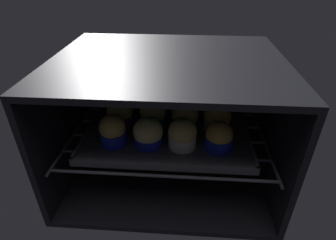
{
  "coord_description": "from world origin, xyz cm",
  "views": [
    {
      "loc": [
        4.86,
        -44.31,
        58.02
      ],
      "look_at": [
        0.0,
        22.22,
        17.24
      ],
      "focal_mm": 29.2,
      "sensor_mm": 36.0,
      "label": 1
    }
  ],
  "objects_px": {
    "muffin_row0_col2": "(182,134)",
    "muffin_row1_col0": "(120,113)",
    "muffin_row0_col0": "(113,130)",
    "muffin_row2_col0": "(126,99)",
    "muffin_row1_col2": "(185,116)",
    "muffin_row0_col1": "(148,133)",
    "muffin_row2_col3": "(215,101)",
    "muffin_row1_col3": "(217,118)",
    "muffin_row2_col2": "(186,100)",
    "baking_tray": "(168,128)",
    "muffin_row0_col3": "(219,137)",
    "muffin_row1_col1": "(153,113)",
    "muffin_row2_col1": "(155,99)"
  },
  "relations": [
    {
      "from": "baking_tray",
      "to": "muffin_row1_col3",
      "type": "bearing_deg",
      "value": -1.21
    },
    {
      "from": "muffin_row0_col2",
      "to": "muffin_row1_col1",
      "type": "distance_m",
      "value": 0.13
    },
    {
      "from": "baking_tray",
      "to": "muffin_row1_col1",
      "type": "bearing_deg",
      "value": 178.84
    },
    {
      "from": "muffin_row2_col0",
      "to": "muffin_row2_col3",
      "type": "distance_m",
      "value": 0.28
    },
    {
      "from": "muffin_row0_col1",
      "to": "muffin_row2_col2",
      "type": "bearing_deg",
      "value": 63.87
    },
    {
      "from": "muffin_row2_col2",
      "to": "muffin_row0_col0",
      "type": "bearing_deg",
      "value": -134.99
    },
    {
      "from": "muffin_row2_col0",
      "to": "muffin_row2_col2",
      "type": "xyz_separation_m",
      "value": [
        0.19,
        0.0,
        0.0
      ]
    },
    {
      "from": "muffin_row1_col0",
      "to": "muffin_row2_col0",
      "type": "xyz_separation_m",
      "value": [
        -0.0,
        0.09,
        -0.0
      ]
    },
    {
      "from": "muffin_row1_col2",
      "to": "muffin_row2_col3",
      "type": "relative_size",
      "value": 0.95
    },
    {
      "from": "muffin_row0_col2",
      "to": "muffin_row2_col1",
      "type": "relative_size",
      "value": 0.98
    },
    {
      "from": "muffin_row0_col0",
      "to": "muffin_row0_col1",
      "type": "bearing_deg",
      "value": -1.79
    },
    {
      "from": "muffin_row0_col2",
      "to": "muffin_row0_col0",
      "type": "bearing_deg",
      "value": 179.06
    },
    {
      "from": "muffin_row1_col2",
      "to": "muffin_row2_col3",
      "type": "bearing_deg",
      "value": 44.61
    },
    {
      "from": "muffin_row2_col1",
      "to": "muffin_row2_col2",
      "type": "distance_m",
      "value": 0.1
    },
    {
      "from": "muffin_row1_col2",
      "to": "muffin_row0_col3",
      "type": "bearing_deg",
      "value": -46.97
    },
    {
      "from": "muffin_row1_col0",
      "to": "muffin_row2_col2",
      "type": "height_order",
      "value": "muffin_row1_col0"
    },
    {
      "from": "muffin_row0_col3",
      "to": "muffin_row1_col2",
      "type": "distance_m",
      "value": 0.13
    },
    {
      "from": "muffin_row2_col0",
      "to": "muffin_row1_col2",
      "type": "bearing_deg",
      "value": -26.21
    },
    {
      "from": "muffin_row0_col0",
      "to": "muffin_row1_col2",
      "type": "relative_size",
      "value": 1.02
    },
    {
      "from": "muffin_row0_col2",
      "to": "muffin_row1_col2",
      "type": "xyz_separation_m",
      "value": [
        0.0,
        0.09,
        -0.0
      ]
    },
    {
      "from": "baking_tray",
      "to": "muffin_row0_col2",
      "type": "distance_m",
      "value": 0.11
    },
    {
      "from": "muffin_row1_col3",
      "to": "muffin_row2_col3",
      "type": "xyz_separation_m",
      "value": [
        0.0,
        0.09,
        0.0
      ]
    },
    {
      "from": "baking_tray",
      "to": "muffin_row0_col1",
      "type": "relative_size",
      "value": 5.49
    },
    {
      "from": "muffin_row1_col2",
      "to": "muffin_row2_col3",
      "type": "height_order",
      "value": "muffin_row2_col3"
    },
    {
      "from": "muffin_row0_col3",
      "to": "muffin_row1_col1",
      "type": "relative_size",
      "value": 0.84
    },
    {
      "from": "muffin_row0_col1",
      "to": "muffin_row2_col1",
      "type": "distance_m",
      "value": 0.18
    },
    {
      "from": "muffin_row1_col0",
      "to": "muffin_row2_col3",
      "type": "relative_size",
      "value": 0.98
    },
    {
      "from": "muffin_row1_col0",
      "to": "muffin_row2_col3",
      "type": "bearing_deg",
      "value": 17.52
    },
    {
      "from": "muffin_row0_col1",
      "to": "muffin_row2_col0",
      "type": "bearing_deg",
      "value": 117.06
    },
    {
      "from": "baking_tray",
      "to": "muffin_row2_col2",
      "type": "bearing_deg",
      "value": 63.22
    },
    {
      "from": "muffin_row1_col2",
      "to": "muffin_row0_col1",
      "type": "bearing_deg",
      "value": -134.51
    },
    {
      "from": "muffin_row0_col3",
      "to": "muffin_row2_col0",
      "type": "relative_size",
      "value": 0.91
    },
    {
      "from": "muffin_row1_col2",
      "to": "muffin_row2_col1",
      "type": "height_order",
      "value": "muffin_row2_col1"
    },
    {
      "from": "muffin_row1_col0",
      "to": "muffin_row1_col3",
      "type": "distance_m",
      "value": 0.28
    },
    {
      "from": "muffin_row0_col2",
      "to": "muffin_row1_col3",
      "type": "height_order",
      "value": "muffin_row0_col2"
    },
    {
      "from": "muffin_row1_col0",
      "to": "muffin_row2_col2",
      "type": "xyz_separation_m",
      "value": [
        0.19,
        0.09,
        -0.0
      ]
    },
    {
      "from": "baking_tray",
      "to": "muffin_row0_col1",
      "type": "xyz_separation_m",
      "value": [
        -0.04,
        -0.09,
        0.04
      ]
    },
    {
      "from": "muffin_row1_col1",
      "to": "muffin_row1_col3",
      "type": "distance_m",
      "value": 0.18
    },
    {
      "from": "muffin_row0_col2",
      "to": "muffin_row1_col0",
      "type": "bearing_deg",
      "value": 151.93
    },
    {
      "from": "muffin_row0_col0",
      "to": "muffin_row1_col1",
      "type": "relative_size",
      "value": 0.91
    },
    {
      "from": "muffin_row1_col0",
      "to": "muffin_row0_col1",
      "type": "bearing_deg",
      "value": -45.88
    },
    {
      "from": "muffin_row1_col2",
      "to": "muffin_row1_col0",
      "type": "bearing_deg",
      "value": 179.25
    },
    {
      "from": "baking_tray",
      "to": "muffin_row1_col3",
      "type": "relative_size",
      "value": 5.5
    },
    {
      "from": "muffin_row2_col0",
      "to": "muffin_row2_col3",
      "type": "height_order",
      "value": "muffin_row2_col3"
    },
    {
      "from": "muffin_row0_col2",
      "to": "muffin_row2_col3",
      "type": "xyz_separation_m",
      "value": [
        0.1,
        0.18,
        0.0
      ]
    },
    {
      "from": "muffin_row0_col1",
      "to": "muffin_row1_col3",
      "type": "bearing_deg",
      "value": 26.28
    },
    {
      "from": "muffin_row0_col0",
      "to": "muffin_row1_col0",
      "type": "distance_m",
      "value": 0.09
    },
    {
      "from": "muffin_row0_col2",
      "to": "muffin_row1_col3",
      "type": "xyz_separation_m",
      "value": [
        0.09,
        0.09,
        -0.0
      ]
    },
    {
      "from": "baking_tray",
      "to": "muffin_row1_col1",
      "type": "height_order",
      "value": "muffin_row1_col1"
    },
    {
      "from": "muffin_row2_col2",
      "to": "muffin_row2_col1",
      "type": "bearing_deg",
      "value": -175.53
    }
  ]
}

